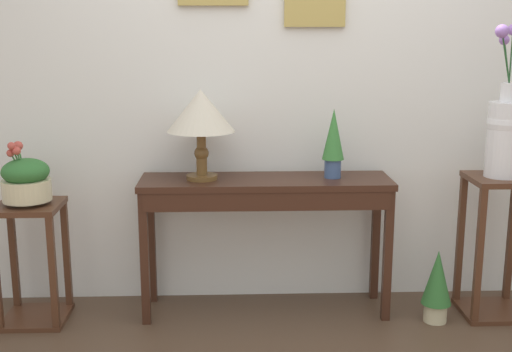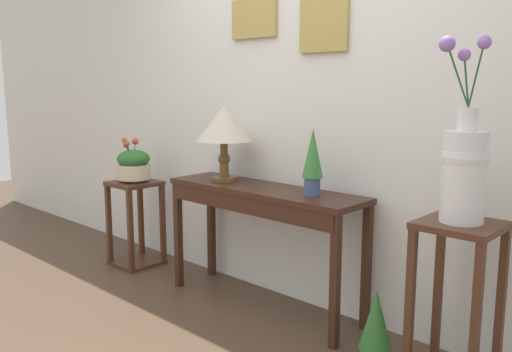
# 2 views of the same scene
# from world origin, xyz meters

# --- Properties ---
(back_wall_with_art) EXTENTS (9.00, 0.13, 2.80)m
(back_wall_with_art) POSITION_xyz_m (-0.00, 1.33, 1.40)
(back_wall_with_art) COLOR silver
(back_wall_with_art) RESTS_ON ground
(console_table) EXTENTS (1.38, 0.37, 0.78)m
(console_table) POSITION_xyz_m (-0.11, 1.03, 0.67)
(console_table) COLOR #381E14
(console_table) RESTS_ON ground
(table_lamp) EXTENTS (0.37, 0.37, 0.49)m
(table_lamp) POSITION_xyz_m (-0.46, 1.06, 1.13)
(table_lamp) COLOR brown
(table_lamp) RESTS_ON console_table
(potted_plant_on_console) EXTENTS (0.12, 0.12, 0.38)m
(potted_plant_on_console) POSITION_xyz_m (0.26, 1.07, 0.98)
(potted_plant_on_console) COLOR #3D5684
(potted_plant_on_console) RESTS_ON console_table
(pedestal_stand_left) EXTENTS (0.34, 0.34, 0.67)m
(pedestal_stand_left) POSITION_xyz_m (-1.38, 0.97, 0.33)
(pedestal_stand_left) COLOR #472819
(pedestal_stand_left) RESTS_ON ground
(planter_bowl_wide_left) EXTENTS (0.26, 0.26, 0.34)m
(planter_bowl_wide_left) POSITION_xyz_m (-1.38, 0.97, 0.80)
(planter_bowl_wide_left) COLOR beige
(planter_bowl_wide_left) RESTS_ON pedestal_stand_left
(pedestal_stand_right) EXTENTS (0.34, 0.34, 0.80)m
(pedestal_stand_right) POSITION_xyz_m (1.17, 0.96, 0.40)
(pedestal_stand_right) COLOR #472819
(pedestal_stand_right) RESTS_ON ground
(flower_vase_tall_right) EXTENTS (0.22, 0.20, 0.81)m
(flower_vase_tall_right) POSITION_xyz_m (1.17, 0.96, 1.05)
(flower_vase_tall_right) COLOR silver
(flower_vase_tall_right) RESTS_ON pedestal_stand_right
(potted_plant_floor) EXTENTS (0.16, 0.16, 0.41)m
(potted_plant_floor) POSITION_xyz_m (0.82, 0.87, 0.22)
(potted_plant_floor) COLOR beige
(potted_plant_floor) RESTS_ON ground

